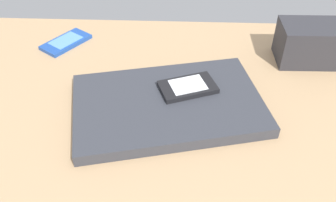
# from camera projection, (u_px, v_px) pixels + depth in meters

# --- Properties ---
(desk_surface) EXTENTS (1.20, 0.80, 0.03)m
(desk_surface) POSITION_uv_depth(u_px,v_px,m) (160.00, 133.00, 0.67)
(desk_surface) COLOR tan
(desk_surface) RESTS_ON ground
(laptop_closed) EXTENTS (0.39, 0.30, 0.02)m
(laptop_closed) POSITION_uv_depth(u_px,v_px,m) (168.00, 105.00, 0.69)
(laptop_closed) COLOR #33353D
(laptop_closed) RESTS_ON desk_surface
(cell_phone_on_laptop) EXTENTS (0.12, 0.10, 0.01)m
(cell_phone_on_laptop) POSITION_uv_depth(u_px,v_px,m) (188.00, 87.00, 0.71)
(cell_phone_on_laptop) COLOR black
(cell_phone_on_laptop) RESTS_ON laptop_closed
(cell_phone_on_desk) EXTENTS (0.11, 0.13, 0.01)m
(cell_phone_on_desk) POSITION_uv_depth(u_px,v_px,m) (66.00, 42.00, 0.88)
(cell_phone_on_desk) COLOR #1E479E
(cell_phone_on_desk) RESTS_ON desk_surface
(desk_organizer) EXTENTS (0.15, 0.09, 0.09)m
(desk_organizer) POSITION_uv_depth(u_px,v_px,m) (312.00, 43.00, 0.80)
(desk_organizer) COLOR #2D2D33
(desk_organizer) RESTS_ON desk_surface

